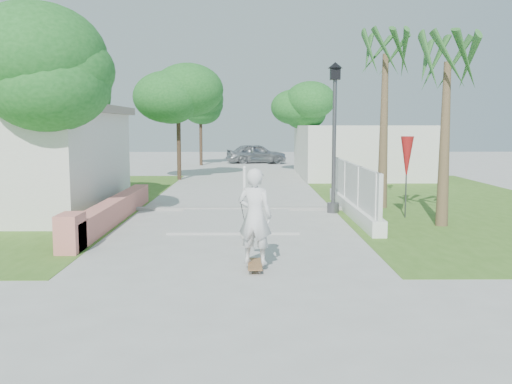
{
  "coord_description": "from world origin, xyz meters",
  "views": [
    {
      "loc": [
        0.4,
        -11.39,
        2.6
      ],
      "look_at": [
        0.54,
        1.45,
        1.1
      ],
      "focal_mm": 40.0,
      "sensor_mm": 36.0,
      "label": 1
    }
  ],
  "objects_px": {
    "street_lamp": "(334,131)",
    "bollard": "(244,179)",
    "dog": "(246,234)",
    "patio_umbrella": "(407,158)",
    "parked_car": "(256,154)",
    "skateboarder": "(252,217)"
  },
  "relations": [
    {
      "from": "bollard",
      "to": "skateboarder",
      "type": "relative_size",
      "value": 0.38
    },
    {
      "from": "bollard",
      "to": "parked_car",
      "type": "relative_size",
      "value": 0.27
    },
    {
      "from": "patio_umbrella",
      "to": "parked_car",
      "type": "bearing_deg",
      "value": 99.8
    },
    {
      "from": "dog",
      "to": "parked_car",
      "type": "xyz_separation_m",
      "value": [
        0.52,
        26.41,
        0.47
      ]
    },
    {
      "from": "parked_car",
      "to": "bollard",
      "type": "bearing_deg",
      "value": 163.68
    },
    {
      "from": "street_lamp",
      "to": "skateboarder",
      "type": "xyz_separation_m",
      "value": [
        -2.47,
        -6.41,
        -1.52
      ]
    },
    {
      "from": "street_lamp",
      "to": "dog",
      "type": "relative_size",
      "value": 7.41
    },
    {
      "from": "bollard",
      "to": "skateboarder",
      "type": "distance_m",
      "value": 10.92
    },
    {
      "from": "street_lamp",
      "to": "parked_car",
      "type": "xyz_separation_m",
      "value": [
        -2.05,
        21.88,
        -1.74
      ]
    },
    {
      "from": "patio_umbrella",
      "to": "skateboarder",
      "type": "height_order",
      "value": "patio_umbrella"
    },
    {
      "from": "patio_umbrella",
      "to": "skateboarder",
      "type": "xyz_separation_m",
      "value": [
        -4.37,
        -5.41,
        -0.78
      ]
    },
    {
      "from": "skateboarder",
      "to": "parked_car",
      "type": "distance_m",
      "value": 28.29
    },
    {
      "from": "street_lamp",
      "to": "bollard",
      "type": "bearing_deg",
      "value": 120.96
    },
    {
      "from": "skateboarder",
      "to": "dog",
      "type": "height_order",
      "value": "skateboarder"
    },
    {
      "from": "skateboarder",
      "to": "parked_car",
      "type": "height_order",
      "value": "skateboarder"
    },
    {
      "from": "street_lamp",
      "to": "patio_umbrella",
      "type": "bearing_deg",
      "value": -27.76
    },
    {
      "from": "street_lamp",
      "to": "parked_car",
      "type": "distance_m",
      "value": 22.04
    },
    {
      "from": "street_lamp",
      "to": "bollard",
      "type": "xyz_separation_m",
      "value": [
        -2.7,
        4.5,
        -1.84
      ]
    },
    {
      "from": "patio_umbrella",
      "to": "dog",
      "type": "bearing_deg",
      "value": -141.69
    },
    {
      "from": "parked_car",
      "to": "patio_umbrella",
      "type": "bearing_deg",
      "value": 175.62
    },
    {
      "from": "skateboarder",
      "to": "parked_car",
      "type": "relative_size",
      "value": 0.71
    },
    {
      "from": "dog",
      "to": "parked_car",
      "type": "height_order",
      "value": "parked_car"
    }
  ]
}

